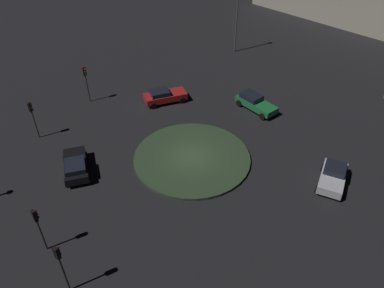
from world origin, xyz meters
TOP-DOWN VIEW (x-y plane):
  - ground_plane at (0.00, 0.00)m, footprint 116.15×116.15m
  - roundabout_island at (0.00, 0.00)m, footprint 10.23×10.23m
  - car_green at (-4.45, 9.47)m, footprint 4.83×2.83m
  - car_red at (-9.87, 1.47)m, footprint 2.37×4.62m
  - car_black at (-2.56, -9.49)m, footprint 4.42×2.56m
  - car_silver at (7.72, 8.85)m, footprint 3.88×4.17m
  - traffic_light_southeast at (7.98, -12.18)m, footprint 0.37×0.40m
  - traffic_light_southwest at (-9.12, -11.63)m, footprint 0.38×0.39m
  - traffic_light_southwest_near at (-13.50, -5.74)m, footprint 0.39×0.36m
  - traffic_light_south at (4.25, -12.96)m, footprint 0.35×0.39m
  - streetlamp_northwest at (-17.92, 15.08)m, footprint 0.53×0.53m

SIDE VIEW (x-z plane):
  - ground_plane at x=0.00m, z-range 0.00..0.00m
  - roundabout_island at x=0.00m, z-range 0.00..0.25m
  - car_silver at x=7.72m, z-range 0.01..1.50m
  - car_black at x=-2.56m, z-range 0.04..1.50m
  - car_red at x=-9.87m, z-range 0.03..1.53m
  - car_green at x=-4.45m, z-range 0.04..1.54m
  - traffic_light_south at x=4.25m, z-range 0.81..4.59m
  - traffic_light_southwest at x=-9.12m, z-range 0.82..4.62m
  - traffic_light_southwest_near at x=-13.50m, z-range 0.86..4.88m
  - traffic_light_southeast at x=7.98m, z-range 0.88..5.03m
  - streetlamp_northwest at x=-17.92m, z-range 1.34..10.27m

